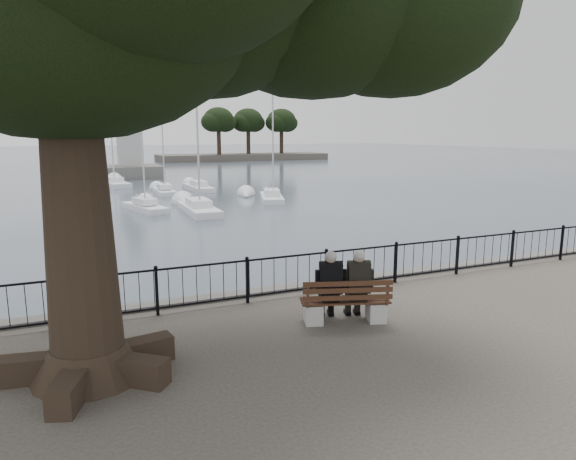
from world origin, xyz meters
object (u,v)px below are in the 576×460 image
bench (345,307)px  lion_monument (130,156)px  person_right (357,288)px  person_left (329,289)px

bench → lion_monument: bearing=88.2°
person_right → lion_monument: lion_monument is taller
person_left → person_right: bearing=-18.1°
bench → person_right: (0.27, 0.02, 0.36)m
person_left → person_right: size_ratio=1.00×
person_right → lion_monument: (1.32, 49.36, 0.63)m
person_left → lion_monument: bearing=87.8°
bench → person_right: person_right is taller
bench → lion_monument: lion_monument is taller
person_left → lion_monument: (1.86, 49.19, 0.63)m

